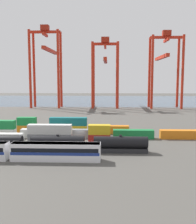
{
  "coord_description": "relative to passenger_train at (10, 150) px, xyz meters",
  "views": [
    {
      "loc": [
        8.5,
        -78.35,
        17.9
      ],
      "look_at": [
        4.94,
        12.06,
        6.67
      ],
      "focal_mm": 43.74,
      "sensor_mm": 36.0,
      "label": 1
    }
  ],
  "objects": [
    {
      "name": "shipping_container_3",
      "position": [
        5.47,
        16.1,
        -0.84
      ],
      "size": [
        12.1,
        2.44,
        2.6
      ],
      "primitive_type": "cube",
      "color": "slate",
      "rests_on": "ground_plane"
    },
    {
      "name": "shipping_container_5",
      "position": [
        19.19,
        16.1,
        -0.84
      ],
      "size": [
        6.04,
        2.44,
        2.6
      ],
      "primitive_type": "cube",
      "color": "#AD211C",
      "rests_on": "ground_plane"
    },
    {
      "name": "shipping_container_15",
      "position": [
        -5.12,
        29.75,
        -0.84
      ],
      "size": [
        6.04,
        2.44,
        2.6
      ],
      "primitive_type": "cube",
      "color": "orange",
      "rests_on": "ground_plane"
    },
    {
      "name": "shipping_container_17",
      "position": [
        8.58,
        29.75,
        -0.84
      ],
      "size": [
        12.1,
        2.44,
        2.6
      ],
      "primitive_type": "cube",
      "color": "gold",
      "rests_on": "ground_plane"
    },
    {
      "name": "shipping_container_10",
      "position": [
        15.17,
        22.93,
        -0.84
      ],
      "size": [
        12.1,
        2.44,
        2.6
      ],
      "primitive_type": "cube",
      "color": "slate",
      "rests_on": "ground_plane"
    },
    {
      "name": "harbour_water",
      "position": [
        13.21,
        166.0,
        -2.14
      ],
      "size": [
        400.0,
        110.0,
        0.01
      ],
      "primitive_type": "cube",
      "color": "#384C60",
      "rests_on": "ground_plane"
    },
    {
      "name": "shipping_container_18",
      "position": [
        8.58,
        29.75,
        1.76
      ],
      "size": [
        12.1,
        2.44,
        2.6
      ],
      "primitive_type": "cube",
      "color": "#146066",
      "rests_on": "shipping_container_17"
    },
    {
      "name": "shipping_container_19",
      "position": [
        22.27,
        29.75,
        -0.84
      ],
      "size": [
        12.1,
        2.44,
        2.6
      ],
      "primitive_type": "cube",
      "color": "orange",
      "rests_on": "ground_plane"
    },
    {
      "name": "shipping_container_6",
      "position": [
        19.19,
        16.1,
        1.76
      ],
      "size": [
        6.04,
        2.44,
        2.6
      ],
      "primitive_type": "cube",
      "color": "gold",
      "rests_on": "shipping_container_5"
    },
    {
      "name": "freight_tank_row",
      "position": [
        9.3,
        7.24,
        -0.14
      ],
      "size": [
        43.73,
        2.81,
        4.27
      ],
      "color": "#232326",
      "rests_on": "ground_plane"
    },
    {
      "name": "shipping_container_16",
      "position": [
        -5.12,
        29.75,
        1.76
      ],
      "size": [
        6.04,
        2.44,
        2.6
      ],
      "primitive_type": "cube",
      "color": "#197538",
      "rests_on": "shipping_container_15"
    },
    {
      "name": "gantry_crane_west",
      "position": [
        -16.7,
        112.24,
        27.86
      ],
      "size": [
        18.57,
        39.4,
        49.48
      ],
      "color": "red",
      "rests_on": "ground_plane"
    },
    {
      "name": "ground_plane",
      "position": [
        13.21,
        60.79,
        -2.14
      ],
      "size": [
        420.0,
        420.0,
        0.0
      ],
      "primitive_type": "plane",
      "color": "#4C4944"
    },
    {
      "name": "passenger_train",
      "position": [
        0.0,
        0.0,
        0.0
      ],
      "size": [
        39.99,
        3.14,
        3.9
      ],
      "color": "silver",
      "rests_on": "ground_plane"
    },
    {
      "name": "gantry_crane_east",
      "position": [
        55.73,
        112.31,
        25.5
      ],
      "size": [
        19.17,
        39.28,
        45.9
      ],
      "color": "red",
      "rests_on": "ground_plane"
    },
    {
      "name": "shipping_container_11",
      "position": [
        29.14,
        22.93,
        -0.84
      ],
      "size": [
        12.1,
        2.44,
        2.6
      ],
      "primitive_type": "cube",
      "color": "#197538",
      "rests_on": "ground_plane"
    },
    {
      "name": "gantry_crane_central",
      "position": [
        19.51,
        112.15,
        23.43
      ],
      "size": [
        16.34,
        37.14,
        42.25
      ],
      "color": "red",
      "rests_on": "ground_plane"
    },
    {
      "name": "shipping_container_2",
      "position": [
        -8.26,
        16.1,
        -0.84
      ],
      "size": [
        12.1,
        2.44,
        2.6
      ],
      "primitive_type": "cube",
      "color": "silver",
      "rests_on": "ground_plane"
    },
    {
      "name": "shipping_container_4",
      "position": [
        5.47,
        16.1,
        1.76
      ],
      "size": [
        12.1,
        2.44,
        2.6
      ],
      "primitive_type": "cube",
      "color": "silver",
      "rests_on": "shipping_container_3"
    },
    {
      "name": "shipping_container_9",
      "position": [
        1.2,
        22.93,
        -0.84
      ],
      "size": [
        12.1,
        2.44,
        2.6
      ],
      "primitive_type": "cube",
      "color": "silver",
      "rests_on": "ground_plane"
    },
    {
      "name": "shipping_container_12",
      "position": [
        43.12,
        22.93,
        -0.84
      ],
      "size": [
        12.1,
        2.44,
        2.6
      ],
      "primitive_type": "cube",
      "color": "orange",
      "rests_on": "ground_plane"
    }
  ]
}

